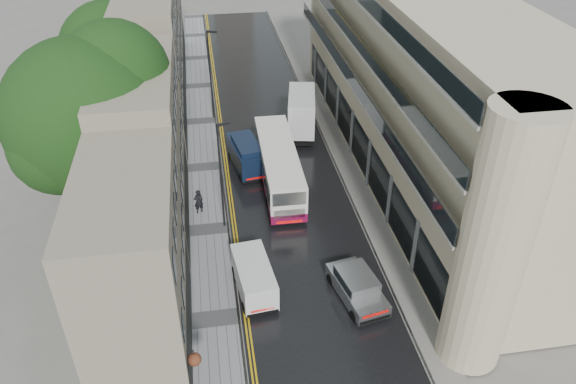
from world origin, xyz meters
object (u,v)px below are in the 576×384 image
object	(u,v)px
white_van	(244,299)
lamp_post_near	(221,178)
white_lorry	(289,120)
pedestrian	(199,201)
lamp_post_far	(210,76)
tree_far	(117,73)
navy_van	(241,167)
cream_bus	(268,190)
tree_near	(90,142)
silver_hatchback	(355,309)

from	to	relation	value
white_van	lamp_post_near	bearing A→B (deg)	88.20
white_lorry	pedestrian	world-z (taller)	white_lorry
lamp_post_far	white_van	bearing A→B (deg)	-68.82
tree_far	navy_van	distance (m)	13.03
tree_far	white_van	bearing A→B (deg)	-69.77
tree_far	lamp_post_near	size ratio (longest dim) A/B	1.62
white_lorry	lamp_post_near	size ratio (longest dim) A/B	0.96
white_van	lamp_post_near	world-z (taller)	lamp_post_near
pedestrian	cream_bus	bearing A→B (deg)	155.90
tree_far	pedestrian	xyz separation A→B (m)	(5.75, -11.73, -5.18)
navy_van	lamp_post_far	distance (m)	11.83
white_lorry	lamp_post_far	xyz separation A→B (m)	(-6.30, 5.36, 2.23)
lamp_post_far	tree_near	bearing A→B (deg)	-95.45
white_van	pedestrian	world-z (taller)	white_van
white_van	lamp_post_near	distance (m)	8.74
tree_near	navy_van	distance (m)	12.02
lamp_post_near	pedestrian	bearing A→B (deg)	113.61
navy_van	cream_bus	bearing A→B (deg)	-76.89
tree_far	lamp_post_near	distance (m)	15.61
cream_bus	lamp_post_near	size ratio (longest dim) A/B	1.45
white_van	lamp_post_near	xyz separation A→B (m)	(-0.62, 8.21, 2.93)
navy_van	lamp_post_far	bearing A→B (deg)	88.37
white_van	navy_van	bearing A→B (deg)	79.62
white_lorry	silver_hatchback	world-z (taller)	white_lorry
navy_van	silver_hatchback	bearing A→B (deg)	-81.69
tree_near	lamp_post_near	distance (m)	8.28
cream_bus	silver_hatchback	bearing A→B (deg)	-73.03
silver_hatchback	pedestrian	world-z (taller)	pedestrian
tree_far	pedestrian	size ratio (longest dim) A/B	6.72
lamp_post_near	navy_van	bearing A→B (deg)	55.11
pedestrian	lamp_post_near	distance (m)	3.82
white_van	pedestrian	xyz separation A→B (m)	(-2.27, 10.04, 0.01)
tree_near	pedestrian	size ratio (longest dim) A/B	7.49
white_lorry	lamp_post_near	world-z (taller)	lamp_post_near
cream_bus	lamp_post_far	xyz separation A→B (m)	(-3.16, 15.24, 2.65)
tree_near	pedestrian	xyz separation A→B (m)	(6.05, 1.27, -5.90)
tree_far	white_van	world-z (taller)	tree_far
navy_van	lamp_post_far	size ratio (longest dim) A/B	0.62
tree_near	cream_bus	xyz separation A→B (m)	(10.96, 1.15, -5.40)
tree_near	lamp_post_near	size ratio (longest dim) A/B	1.81
silver_hatchback	white_van	world-z (taller)	white_van
cream_bus	navy_van	xyz separation A→B (m)	(-1.61, 3.88, -0.24)
tree_far	lamp_post_far	distance (m)	8.48
tree_near	white_lorry	world-z (taller)	tree_near
white_van	navy_van	size ratio (longest dim) A/B	0.89
tree_near	lamp_post_far	world-z (taller)	tree_near
tree_near	silver_hatchback	world-z (taller)	tree_near
cream_bus	silver_hatchback	xyz separation A→B (m)	(3.31, -11.54, -0.66)
cream_bus	white_van	size ratio (longest dim) A/B	2.49
cream_bus	white_lorry	xyz separation A→B (m)	(3.14, 9.88, 0.42)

